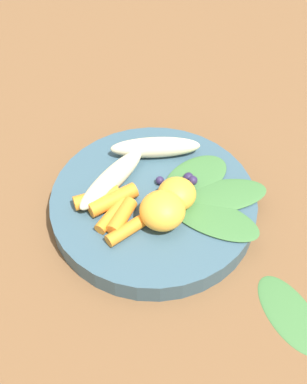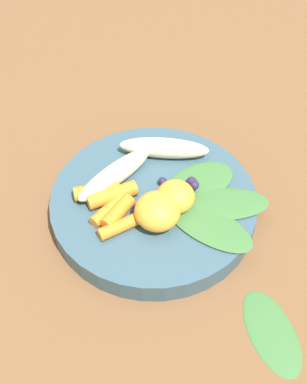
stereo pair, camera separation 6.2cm
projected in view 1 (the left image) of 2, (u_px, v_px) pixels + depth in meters
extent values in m
plane|color=brown|center=(154.00, 212.00, 0.65)|extent=(2.40, 2.40, 0.00)
cylinder|color=#385666|center=(154.00, 205.00, 0.64)|extent=(0.26, 0.26, 0.03)
ellipsoid|color=beige|center=(112.00, 179.00, 0.63)|extent=(0.12, 0.06, 0.03)
ellipsoid|color=beige|center=(155.00, 147.00, 0.67)|extent=(0.07, 0.12, 0.03)
ellipsoid|color=#F4A833|center=(176.00, 196.00, 0.61)|extent=(0.05, 0.05, 0.04)
ellipsoid|color=#F4A833|center=(162.00, 210.00, 0.59)|extent=(0.06, 0.06, 0.04)
cylinder|color=orange|center=(97.00, 198.00, 0.62)|extent=(0.05, 0.06, 0.02)
cylinder|color=orange|center=(113.00, 200.00, 0.62)|extent=(0.06, 0.05, 0.02)
cylinder|color=orange|center=(114.00, 213.00, 0.61)|extent=(0.06, 0.03, 0.01)
cylinder|color=orange|center=(122.00, 216.00, 0.60)|extent=(0.05, 0.02, 0.02)
cylinder|color=orange|center=(126.00, 231.00, 0.59)|extent=(0.05, 0.04, 0.02)
sphere|color=#2D234C|center=(188.00, 178.00, 0.64)|extent=(0.01, 0.01, 0.01)
sphere|color=#2D234C|center=(173.00, 185.00, 0.64)|extent=(0.01, 0.01, 0.01)
sphere|color=#2D234C|center=(182.00, 186.00, 0.64)|extent=(0.01, 0.01, 0.01)
sphere|color=#2D234C|center=(163.00, 181.00, 0.64)|extent=(0.01, 0.01, 0.01)
sphere|color=#2D234C|center=(181.00, 191.00, 0.62)|extent=(0.01, 0.01, 0.01)
sphere|color=#2D234C|center=(181.00, 185.00, 0.64)|extent=(0.01, 0.01, 0.01)
sphere|color=#2D234C|center=(184.00, 194.00, 0.63)|extent=(0.01, 0.01, 0.01)
sphere|color=#2D234C|center=(183.00, 184.00, 0.64)|extent=(0.01, 0.01, 0.01)
sphere|color=#2D234C|center=(187.00, 183.00, 0.64)|extent=(0.01, 0.01, 0.01)
sphere|color=#2D234C|center=(193.00, 180.00, 0.63)|extent=(0.01, 0.01, 0.01)
ellipsoid|color=#3D7038|center=(213.00, 218.00, 0.61)|extent=(0.07, 0.13, 0.01)
ellipsoid|color=#3D7038|center=(219.00, 196.00, 0.63)|extent=(0.11, 0.13, 0.01)
ellipsoid|color=#3D7038|center=(196.00, 176.00, 0.65)|extent=(0.11, 0.10, 0.01)
ellipsoid|color=#3D7038|center=(290.00, 313.00, 0.56)|extent=(0.11, 0.11, 0.01)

